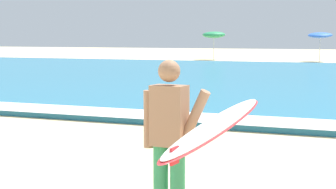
% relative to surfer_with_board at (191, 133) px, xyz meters
% --- Properties ---
extents(sea, '(120.00, 28.00, 0.14)m').
position_rel_surfer_with_board_xyz_m(sea, '(-2.24, 19.98, -0.96)').
color(sea, teal).
rests_on(sea, ground).
extents(surf_foam, '(120.00, 1.41, 0.01)m').
position_rel_surfer_with_board_xyz_m(surf_foam, '(-2.24, 6.58, -0.88)').
color(surf_foam, white).
rests_on(surf_foam, sea).
extents(surfer_with_board, '(1.03, 2.45, 1.73)m').
position_rel_surfer_with_board_xyz_m(surfer_with_board, '(0.00, 0.00, 0.00)').
color(surfer_with_board, '#338E56').
rests_on(surfer_with_board, ground).
extents(beach_umbrella_0, '(1.91, 1.93, 2.39)m').
position_rel_surfer_with_board_xyz_m(beach_umbrella_0, '(-11.51, 38.99, 1.06)').
color(beach_umbrella_0, beige).
rests_on(beach_umbrella_0, ground).
extents(beach_umbrella_1, '(1.86, 1.89, 2.34)m').
position_rel_surfer_with_board_xyz_m(beach_umbrella_1, '(-2.86, 38.75, 1.01)').
color(beach_umbrella_1, beige).
rests_on(beach_umbrella_1, ground).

